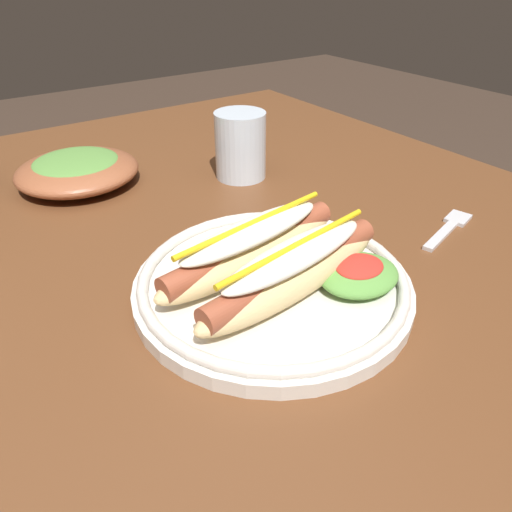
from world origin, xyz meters
TOP-DOWN VIEW (x-y plane):
  - dining_table at (0.00, 0.00)m, footprint 1.19×1.03m
  - hot_dog_plate at (0.08, -0.19)m, footprint 0.29×0.29m
  - fork at (0.35, -0.21)m, footprint 0.12×0.05m
  - water_cup at (0.22, 0.09)m, footprint 0.08×0.08m
  - side_bowl at (-0.00, 0.20)m, footprint 0.18×0.18m

SIDE VIEW (x-z plane):
  - dining_table at x=0.00m, z-range 0.28..1.02m
  - fork at x=0.35m, z-range 0.74..0.74m
  - side_bowl at x=0.00m, z-range 0.74..0.79m
  - hot_dog_plate at x=0.08m, z-range 0.73..0.80m
  - water_cup at x=0.22m, z-range 0.74..0.84m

